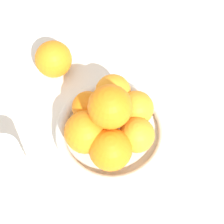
% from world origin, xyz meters
% --- Properties ---
extents(ground_plane, '(4.00, 4.00, 0.00)m').
position_xyz_m(ground_plane, '(0.00, 0.00, 0.00)').
color(ground_plane, silver).
extents(fruit_bowl, '(0.23, 0.23, 0.04)m').
position_xyz_m(fruit_bowl, '(0.00, 0.00, 0.02)').
color(fruit_bowl, silver).
rests_on(fruit_bowl, ground_plane).
extents(orange_pile, '(0.18, 0.19, 0.14)m').
position_xyz_m(orange_pile, '(-0.00, 0.01, 0.09)').
color(orange_pile, orange).
rests_on(orange_pile, fruit_bowl).
extents(stray_orange, '(0.08, 0.08, 0.08)m').
position_xyz_m(stray_orange, '(0.20, -0.07, 0.04)').
color(stray_orange, orange).
rests_on(stray_orange, ground_plane).
extents(drinking_glass, '(0.07, 0.07, 0.09)m').
position_xyz_m(drinking_glass, '(0.14, 0.17, 0.04)').
color(drinking_glass, silver).
rests_on(drinking_glass, ground_plane).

